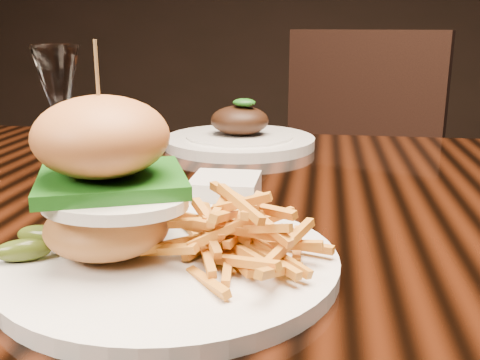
# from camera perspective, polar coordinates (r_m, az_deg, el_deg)

# --- Properties ---
(dining_table) EXTENTS (1.60, 0.90, 0.75)m
(dining_table) POSITION_cam_1_polar(r_m,az_deg,el_deg) (0.74, 1.14, -7.57)
(dining_table) COLOR black
(dining_table) RESTS_ON ground
(burger_plate) EXTENTS (0.30, 0.30, 0.20)m
(burger_plate) POSITION_cam_1_polar(r_m,az_deg,el_deg) (0.50, -8.29, -3.66)
(burger_plate) COLOR silver
(burger_plate) RESTS_ON dining_table
(ramekin) EXTENTS (0.10, 0.10, 0.04)m
(ramekin) POSITION_cam_1_polar(r_m,az_deg,el_deg) (0.68, -1.50, -1.21)
(ramekin) COLOR silver
(ramekin) RESTS_ON dining_table
(wine_glass) EXTENTS (0.07, 0.07, 0.19)m
(wine_glass) POSITION_cam_1_polar(r_m,az_deg,el_deg) (0.83, -18.03, 9.56)
(wine_glass) COLOR white
(wine_glass) RESTS_ON dining_table
(water_tumbler) EXTENTS (0.07, 0.07, 0.10)m
(water_tumbler) POSITION_cam_1_polar(r_m,az_deg,el_deg) (0.73, -16.42, 1.95)
(water_tumbler) COLOR white
(water_tumbler) RESTS_ON dining_table
(far_dish) EXTENTS (0.27, 0.27, 0.09)m
(far_dish) POSITION_cam_1_polar(r_m,az_deg,el_deg) (1.01, -0.04, 4.35)
(far_dish) COLOR silver
(far_dish) RESTS_ON dining_table
(chair_far) EXTENTS (0.59, 0.60, 0.95)m
(chair_far) POSITION_cam_1_polar(r_m,az_deg,el_deg) (1.62, 10.85, -0.01)
(chair_far) COLOR black
(chair_far) RESTS_ON ground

